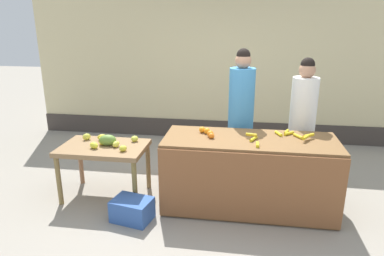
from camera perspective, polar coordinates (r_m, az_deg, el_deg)
ground_plane at (r=4.50m, az=3.12°, el=-12.27°), size 24.00×24.00×0.00m
market_wall_back at (r=6.58m, az=5.59°, el=10.58°), size 7.39×0.23×2.96m
fruit_stall_counter at (r=4.27m, az=9.31°, el=-7.46°), size 2.04×0.81×0.89m
side_table_wooden at (r=4.56m, az=-14.36°, el=-3.90°), size 1.08×0.70×0.70m
banana_bunch_pile at (r=4.20m, az=14.58°, el=-1.30°), size 0.80×0.65×0.07m
orange_pile at (r=4.17m, az=2.58°, el=-0.72°), size 0.21×0.27×0.08m
mango_papaya_pile at (r=4.53m, az=-13.87°, el=-2.06°), size 0.78×0.48×0.14m
vendor_woman_blue_shirt at (r=4.71m, az=8.05°, el=1.56°), size 0.34×0.34×1.89m
vendor_woman_white_shirt at (r=4.81m, az=17.68°, el=0.51°), size 0.34×0.34×1.78m
produce_crate at (r=4.16m, az=-9.86°, el=-13.15°), size 0.50×0.41×0.26m
produce_sack at (r=4.99m, az=-2.95°, el=-5.41°), size 0.35×0.40×0.58m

